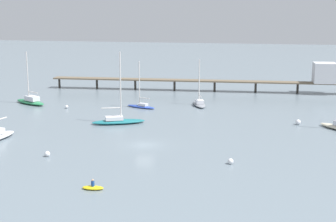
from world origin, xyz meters
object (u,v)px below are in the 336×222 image
(sailboat_green, at_px, (31,101))
(dinghy_yellow, at_px, (93,187))
(mooring_buoy_outer, at_px, (298,122))
(mooring_buoy_mid, at_px, (231,161))
(sailboat_teal, at_px, (118,120))
(pier, at_px, (273,76))
(mooring_buoy_near, at_px, (67,107))
(mooring_buoy_inner, at_px, (47,154))
(sailboat_gray, at_px, (199,103))
(sailboat_blue, at_px, (141,105))

(sailboat_green, distance_m, dinghy_yellow, 51.00)
(sailboat_green, xyz_separation_m, dinghy_yellow, (28.07, -42.57, -0.46))
(mooring_buoy_outer, height_order, mooring_buoy_mid, mooring_buoy_outer)
(mooring_buoy_mid, bearing_deg, sailboat_teal, 137.56)
(pier, bearing_deg, mooring_buoy_near, -145.95)
(dinghy_yellow, xyz_separation_m, mooring_buoy_outer, (22.53, 34.79, 0.20))
(pier, relative_size, mooring_buoy_inner, 92.85)
(dinghy_yellow, bearing_deg, sailboat_teal, 102.03)
(mooring_buoy_near, bearing_deg, mooring_buoy_inner, -71.90)
(sailboat_green, distance_m, mooring_buoy_outer, 51.20)
(dinghy_yellow, bearing_deg, mooring_buoy_outer, 57.07)
(pier, distance_m, mooring_buoy_outer, 31.06)
(mooring_buoy_outer, relative_size, mooring_buoy_mid, 1.18)
(mooring_buoy_near, bearing_deg, sailboat_gray, 17.94)
(mooring_buoy_near, bearing_deg, sailboat_blue, 13.81)
(sailboat_gray, relative_size, dinghy_yellow, 3.82)
(mooring_buoy_near, relative_size, mooring_buoy_mid, 0.89)
(pier, relative_size, dinghy_yellow, 28.18)
(dinghy_yellow, xyz_separation_m, mooring_buoy_near, (-19.44, 39.84, 0.09))
(sailboat_blue, distance_m, sailboat_teal, 13.57)
(dinghy_yellow, xyz_separation_m, mooring_buoy_inner, (-9.72, 10.07, 0.13))
(sailboat_blue, bearing_deg, dinghy_yellow, -82.29)
(sailboat_teal, height_order, mooring_buoy_outer, sailboat_teal)
(sailboat_blue, height_order, sailboat_teal, sailboat_teal)
(dinghy_yellow, xyz_separation_m, mooring_buoy_mid, (13.45, 11.55, 0.13))
(sailboat_blue, distance_m, sailboat_green, 22.24)
(mooring_buoy_outer, bearing_deg, mooring_buoy_mid, -111.35)
(sailboat_green, relative_size, mooring_buoy_near, 16.13)
(mooring_buoy_outer, xyz_separation_m, mooring_buoy_mid, (-9.08, -23.24, -0.07))
(mooring_buoy_inner, bearing_deg, sailboat_green, 119.46)
(sailboat_teal, bearing_deg, mooring_buoy_mid, -42.44)
(sailboat_green, bearing_deg, sailboat_blue, 1.57)
(pier, bearing_deg, sailboat_blue, -137.47)
(sailboat_teal, height_order, mooring_buoy_mid, sailboat_teal)
(sailboat_green, distance_m, mooring_buoy_inner, 37.33)
(mooring_buoy_inner, bearing_deg, sailboat_gray, 69.14)
(sailboat_teal, bearing_deg, sailboat_green, 149.24)
(mooring_buoy_mid, bearing_deg, sailboat_green, 143.23)
(pier, bearing_deg, sailboat_teal, -124.60)
(pier, height_order, sailboat_teal, sailboat_teal)
(mooring_buoy_near, distance_m, mooring_buoy_mid, 43.38)
(sailboat_gray, distance_m, mooring_buoy_outer, 22.05)
(mooring_buoy_outer, xyz_separation_m, mooring_buoy_inner, (-32.24, -24.72, -0.07))
(pier, bearing_deg, mooring_buoy_inner, -116.92)
(pier, relative_size, mooring_buoy_mid, 92.19)
(sailboat_green, relative_size, mooring_buoy_inner, 14.42)
(sailboat_gray, xyz_separation_m, mooring_buoy_inner, (-14.31, -37.55, -0.18))
(dinghy_yellow, relative_size, mooring_buoy_inner, 3.29)
(sailboat_blue, bearing_deg, sailboat_teal, -91.97)
(sailboat_green, distance_m, mooring_buoy_mid, 51.83)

